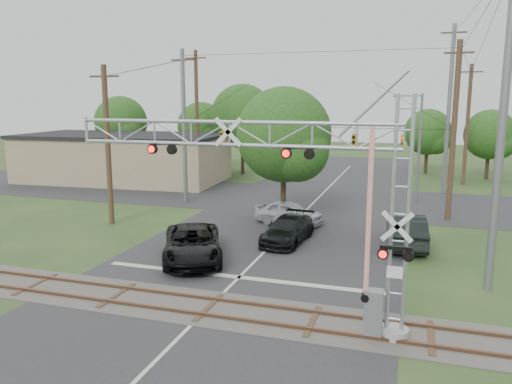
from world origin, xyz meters
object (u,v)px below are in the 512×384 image
(traffic_signal_span, at_px, (321,132))
(car_dark, at_px, (288,230))
(sedan_silver, at_px, (289,213))
(pickup_black, at_px, (193,244))
(crossing_gantry, at_px, (291,186))
(commercial_building, at_px, (124,157))
(streetlight, at_px, (417,142))

(traffic_signal_span, height_order, car_dark, traffic_signal_span)
(car_dark, relative_size, sedan_silver, 1.12)
(traffic_signal_span, distance_m, pickup_black, 14.23)
(traffic_signal_span, bearing_deg, crossing_gantry, -82.79)
(crossing_gantry, relative_size, traffic_signal_span, 0.63)
(car_dark, bearing_deg, commercial_building, 146.75)
(pickup_black, distance_m, sedan_silver, 8.93)
(pickup_black, bearing_deg, traffic_signal_span, 48.04)
(traffic_signal_span, xyz_separation_m, streetlight, (6.41, 5.29, -0.99))
(sedan_silver, xyz_separation_m, commercial_building, (-19.59, 12.15, 1.54))
(sedan_silver, bearing_deg, crossing_gantry, -157.99)
(crossing_gantry, distance_m, pickup_black, 9.38)
(traffic_signal_span, xyz_separation_m, commercial_building, (-20.76, 7.83, -3.35))
(sedan_silver, bearing_deg, streetlight, -30.24)
(pickup_black, height_order, car_dark, pickup_black)
(commercial_building, bearing_deg, car_dark, -41.89)
(crossing_gantry, xyz_separation_m, pickup_black, (-6.30, 5.57, -4.14))
(pickup_black, relative_size, sedan_silver, 1.36)
(pickup_black, bearing_deg, sedan_silver, 47.00)
(sedan_silver, bearing_deg, pickup_black, 169.75)
(crossing_gantry, relative_size, pickup_black, 2.05)
(car_dark, relative_size, streetlight, 0.59)
(commercial_building, distance_m, streetlight, 27.40)
(traffic_signal_span, xyz_separation_m, car_dark, (-0.25, -8.33, -4.92))
(crossing_gantry, xyz_separation_m, car_dark, (-2.57, 10.04, -4.26))
(crossing_gantry, height_order, pickup_black, crossing_gantry)
(traffic_signal_span, bearing_deg, streetlight, 39.51)
(streetlight, bearing_deg, commercial_building, 174.65)
(crossing_gantry, xyz_separation_m, traffic_signal_span, (-2.32, 18.37, 0.67))
(car_dark, height_order, streetlight, streetlight)
(crossing_gantry, height_order, streetlight, streetlight)
(traffic_signal_span, xyz_separation_m, pickup_black, (-3.97, -12.79, -4.81))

